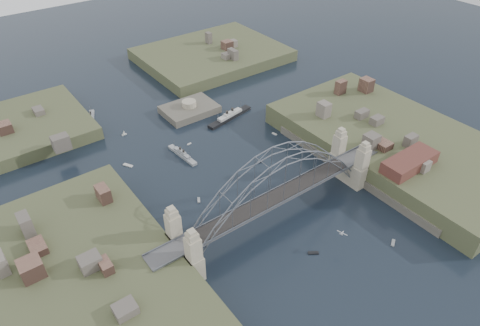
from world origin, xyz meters
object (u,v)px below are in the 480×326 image
fort_island (190,113)px  naval_cruiser_far (91,119)px  wharf_shed (410,162)px  ocean_liner (230,117)px  naval_cruiser_near (182,155)px  bridge (277,187)px

fort_island → naval_cruiser_far: size_ratio=1.62×
wharf_shed → ocean_liner: bearing=106.8°
naval_cruiser_near → naval_cruiser_far: (-17.19, 44.28, 0.01)m
wharf_shed → naval_cruiser_far: (-67.80, 102.79, -9.27)m
wharf_shed → ocean_liner: 73.66m
fort_island → naval_cruiser_near: fort_island is taller
wharf_shed → ocean_liner: (-21.13, 69.97, -9.13)m
fort_island → naval_cruiser_near: 31.57m
naval_cruiser_near → ocean_liner: ocean_liner is taller
fort_island → naval_cruiser_far: 40.45m
fort_island → ocean_liner: size_ratio=0.96×
naval_cruiser_near → naval_cruiser_far: naval_cruiser_far is taller
bridge → ocean_liner: bridge is taller
wharf_shed → naval_cruiser_near: bearing=130.9°
naval_cruiser_near → bridge: bearing=-81.6°
bridge → naval_cruiser_far: (-23.80, 88.79, -11.59)m
naval_cruiser_near → ocean_liner: 31.63m
bridge → naval_cruiser_far: bearing=105.0°
naval_cruiser_far → ocean_liner: (46.67, -32.82, 0.14)m
bridge → naval_cruiser_near: (-6.61, 44.51, -11.60)m
wharf_shed → fort_island: bearing=110.9°
bridge → fort_island: size_ratio=3.82×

